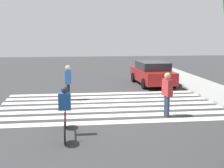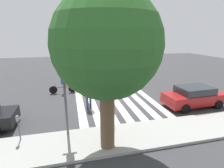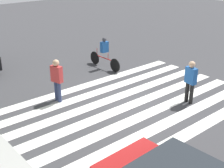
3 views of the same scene
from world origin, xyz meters
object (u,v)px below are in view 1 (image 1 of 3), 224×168
Objects in this scene: pedestrian_adult_yellow_jacket at (167,92)px; pedestrian_adult_tall_backpack at (68,81)px; cyclist_far_lane at (65,110)px; car_parked_far_curb at (152,73)px.

pedestrian_adult_yellow_jacket is 5.30m from pedestrian_adult_tall_backpack.
pedestrian_adult_yellow_jacket is 0.75× the size of cyclist_far_lane.
pedestrian_adult_tall_backpack is at bearing -55.27° from car_parked_far_curb.
pedestrian_adult_tall_backpack reaches higher than car_parked_far_curb.
cyclist_far_lane is at bearing -31.72° from car_parked_far_curb.
cyclist_far_lane is at bearing -78.52° from pedestrian_adult_yellow_jacket.
pedestrian_adult_tall_backpack is at bearing -145.88° from pedestrian_adult_yellow_jacket.
pedestrian_adult_yellow_jacket is at bearing -12.35° from car_parked_far_curb.
pedestrian_adult_tall_backpack is 6.63m from car_parked_far_curb.
pedestrian_adult_yellow_jacket is at bearing -122.02° from pedestrian_adult_tall_backpack.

